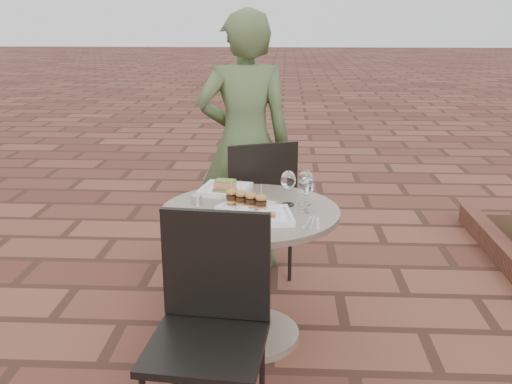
{
  "coord_description": "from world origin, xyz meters",
  "views": [
    {
      "loc": [
        0.07,
        -2.81,
        1.65
      ],
      "look_at": [
        -0.07,
        -0.12,
        0.82
      ],
      "focal_mm": 40.0,
      "sensor_mm": 36.0,
      "label": 1
    }
  ],
  "objects_px": {
    "chair_far": "(257,199)",
    "plate_tuna": "(265,216)",
    "cafe_table": "(250,254)",
    "plate_sliders": "(246,203)",
    "diner": "(245,143)",
    "plate_salmon": "(225,189)",
    "chair_near": "(211,311)"
  },
  "relations": [
    {
      "from": "diner",
      "to": "plate_sliders",
      "type": "height_order",
      "value": "diner"
    },
    {
      "from": "cafe_table",
      "to": "plate_sliders",
      "type": "bearing_deg",
      "value": -163.21
    },
    {
      "from": "plate_salmon",
      "to": "plate_sliders",
      "type": "bearing_deg",
      "value": -64.59
    },
    {
      "from": "plate_sliders",
      "to": "plate_tuna",
      "type": "height_order",
      "value": "plate_sliders"
    },
    {
      "from": "chair_far",
      "to": "chair_near",
      "type": "xyz_separation_m",
      "value": [
        -0.11,
        -1.43,
        0.0
      ]
    },
    {
      "from": "cafe_table",
      "to": "plate_tuna",
      "type": "distance_m",
      "value": 0.31
    },
    {
      "from": "cafe_table",
      "to": "plate_tuna",
      "type": "relative_size",
      "value": 3.11
    },
    {
      "from": "chair_far",
      "to": "plate_tuna",
      "type": "height_order",
      "value": "chair_far"
    },
    {
      "from": "plate_tuna",
      "to": "diner",
      "type": "bearing_deg",
      "value": 98.9
    },
    {
      "from": "plate_salmon",
      "to": "plate_tuna",
      "type": "relative_size",
      "value": 1.03
    },
    {
      "from": "plate_tuna",
      "to": "plate_sliders",
      "type": "bearing_deg",
      "value": 125.27
    },
    {
      "from": "chair_far",
      "to": "plate_salmon",
      "type": "xyz_separation_m",
      "value": [
        -0.15,
        -0.44,
        0.2
      ]
    },
    {
      "from": "chair_near",
      "to": "plate_salmon",
      "type": "xyz_separation_m",
      "value": [
        -0.04,
        0.99,
        0.2
      ]
    },
    {
      "from": "chair_near",
      "to": "plate_salmon",
      "type": "relative_size",
      "value": 3.13
    },
    {
      "from": "chair_near",
      "to": "plate_sliders",
      "type": "distance_m",
      "value": 0.75
    },
    {
      "from": "plate_sliders",
      "to": "chair_near",
      "type": "bearing_deg",
      "value": -97.25
    },
    {
      "from": "cafe_table",
      "to": "chair_far",
      "type": "height_order",
      "value": "chair_far"
    },
    {
      "from": "cafe_table",
      "to": "plate_sliders",
      "type": "height_order",
      "value": "plate_sliders"
    },
    {
      "from": "plate_salmon",
      "to": "chair_near",
      "type": "bearing_deg",
      "value": -87.45
    },
    {
      "from": "plate_tuna",
      "to": "chair_far",
      "type": "bearing_deg",
      "value": 95.28
    },
    {
      "from": "cafe_table",
      "to": "diner",
      "type": "height_order",
      "value": "diner"
    },
    {
      "from": "plate_salmon",
      "to": "plate_tuna",
      "type": "distance_m",
      "value": 0.48
    },
    {
      "from": "cafe_table",
      "to": "chair_near",
      "type": "bearing_deg",
      "value": -98.69
    },
    {
      "from": "chair_far",
      "to": "plate_salmon",
      "type": "bearing_deg",
      "value": 47.1
    },
    {
      "from": "chair_far",
      "to": "plate_sliders",
      "type": "relative_size",
      "value": 3.01
    },
    {
      "from": "plate_salmon",
      "to": "plate_sliders",
      "type": "height_order",
      "value": "plate_sliders"
    },
    {
      "from": "chair_far",
      "to": "chair_near",
      "type": "relative_size",
      "value": 1.0
    },
    {
      "from": "chair_far",
      "to": "diner",
      "type": "relative_size",
      "value": 0.54
    },
    {
      "from": "chair_far",
      "to": "plate_tuna",
      "type": "xyz_separation_m",
      "value": [
        0.08,
        -0.86,
        0.2
      ]
    },
    {
      "from": "chair_near",
      "to": "diner",
      "type": "relative_size",
      "value": 0.54
    },
    {
      "from": "chair_far",
      "to": "chair_near",
      "type": "distance_m",
      "value": 1.43
    },
    {
      "from": "chair_near",
      "to": "plate_tuna",
      "type": "height_order",
      "value": "chair_near"
    }
  ]
}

